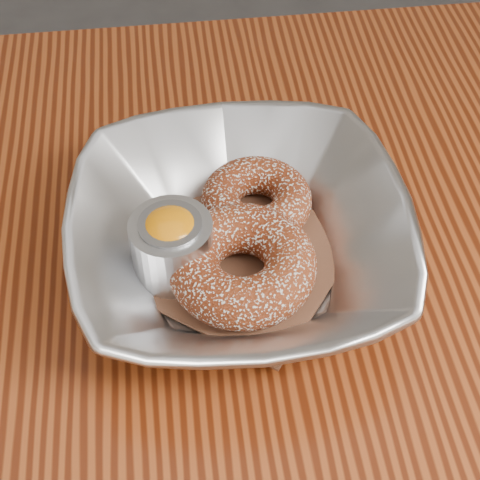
{
  "coord_description": "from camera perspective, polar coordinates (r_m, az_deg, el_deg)",
  "views": [
    {
      "loc": [
        -0.08,
        -0.29,
        1.19
      ],
      "look_at": [
        -0.04,
        0.06,
        0.78
      ],
      "focal_mm": 55.0,
      "sensor_mm": 36.0,
      "label": 1
    }
  ],
  "objects": [
    {
      "name": "donut_front",
      "position": [
        0.53,
        0.16,
        -1.92
      ],
      "size": [
        0.15,
        0.15,
        0.04
      ],
      "primitive_type": "torus",
      "rotation": [
        0.0,
        0.0,
        0.52
      ],
      "color": "maroon",
      "rests_on": "parchment"
    },
    {
      "name": "ramekin",
      "position": [
        0.54,
        -5.3,
        -0.31
      ],
      "size": [
        0.06,
        0.06,
        0.06
      ],
      "color": "#B8BBC0",
      "rests_on": "table"
    },
    {
      "name": "parchment",
      "position": [
        0.56,
        0.0,
        -1.4
      ],
      "size": [
        0.2,
        0.2,
        0.0
      ],
      "primitive_type": "cube",
      "rotation": [
        0.0,
        0.0,
        0.92
      ],
      "color": "brown",
      "rests_on": "table"
    },
    {
      "name": "table",
      "position": [
        0.62,
        4.1,
        -11.69
      ],
      "size": [
        1.2,
        0.8,
        0.75
      ],
      "color": "maroon",
      "rests_on": "ground_plane"
    },
    {
      "name": "donut_back",
      "position": [
        0.58,
        1.28,
        3.11
      ],
      "size": [
        0.1,
        0.1,
        0.03
      ],
      "primitive_type": "torus",
      "rotation": [
        0.0,
        0.0,
        -0.12
      ],
      "color": "maroon",
      "rests_on": "parchment"
    },
    {
      "name": "serving_bowl",
      "position": [
        0.55,
        0.0,
        0.06
      ],
      "size": [
        0.25,
        0.25,
        0.06
      ],
      "primitive_type": "imported",
      "color": "#B8BBC0",
      "rests_on": "table"
    }
  ]
}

